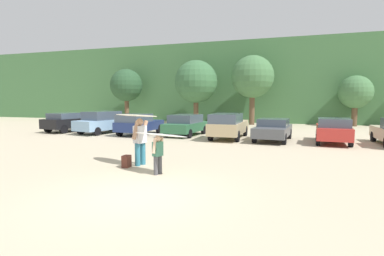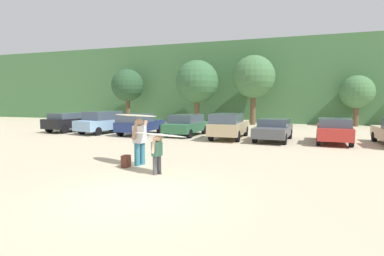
# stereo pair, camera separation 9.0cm
# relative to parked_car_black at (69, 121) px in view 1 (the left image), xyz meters

# --- Properties ---
(ground_plane) EXTENTS (120.00, 120.00, 0.00)m
(ground_plane) POSITION_rel_parked_car_black_xyz_m (12.97, -12.72, -0.80)
(ground_plane) COLOR #C1B293
(hillside_ridge) EXTENTS (108.00, 12.00, 8.94)m
(hillside_ridge) POSITION_rel_parked_car_black_xyz_m (12.97, 19.78, 3.67)
(hillside_ridge) COLOR #427042
(hillside_ridge) RESTS_ON ground_plane
(tree_far_left) EXTENTS (3.68, 3.68, 6.02)m
(tree_far_left) POSITION_rel_parked_car_black_xyz_m (-1.58, 11.46, 3.34)
(tree_far_left) COLOR brown
(tree_far_left) RESTS_ON ground_plane
(tree_center_left) EXTENTS (4.44, 4.44, 6.61)m
(tree_center_left) POSITION_rel_parked_car_black_xyz_m (7.01, 10.91, 3.56)
(tree_center_left) COLOR brown
(tree_center_left) RESTS_ON ground_plane
(tree_center) EXTENTS (4.22, 4.22, 6.90)m
(tree_center) POSITION_rel_parked_car_black_xyz_m (12.77, 11.36, 3.96)
(tree_center) COLOR brown
(tree_center) RESTS_ON ground_plane
(tree_right) EXTENTS (3.09, 3.09, 4.78)m
(tree_right) POSITION_rel_parked_car_black_xyz_m (22.21, 12.50, 2.40)
(tree_right) COLOR brown
(tree_right) RESTS_ON ground_plane
(parked_car_black) EXTENTS (2.44, 4.34, 1.48)m
(parked_car_black) POSITION_rel_parked_car_black_xyz_m (0.00, 0.00, 0.00)
(parked_car_black) COLOR black
(parked_car_black) RESTS_ON ground_plane
(parked_car_sky_blue) EXTENTS (2.56, 4.73, 1.64)m
(parked_car_sky_blue) POSITION_rel_parked_car_black_xyz_m (3.24, -0.13, 0.05)
(parked_car_sky_blue) COLOR #84ADD1
(parked_car_sky_blue) RESTS_ON ground_plane
(parked_car_navy) EXTENTS (2.05, 4.08, 1.52)m
(parked_car_navy) POSITION_rel_parked_car_black_xyz_m (6.30, -0.32, 0.01)
(parked_car_navy) COLOR navy
(parked_car_navy) RESTS_ON ground_plane
(parked_car_forest_green) EXTENTS (2.17, 4.17, 1.47)m
(parked_car_forest_green) POSITION_rel_parked_car_black_xyz_m (9.61, 0.44, -0.02)
(parked_car_forest_green) COLOR #2D6642
(parked_car_forest_green) RESTS_ON ground_plane
(parked_car_tan) EXTENTS (1.86, 4.75, 1.65)m
(parked_car_tan) POSITION_rel_parked_car_black_xyz_m (12.82, -0.41, 0.07)
(parked_car_tan) COLOR tan
(parked_car_tan) RESTS_ON ground_plane
(parked_car_dark_gray) EXTENTS (2.20, 4.41, 1.34)m
(parked_car_dark_gray) POSITION_rel_parked_car_black_xyz_m (15.62, -0.45, -0.09)
(parked_car_dark_gray) COLOR #4C4F54
(parked_car_dark_gray) RESTS_ON ground_plane
(parked_car_red) EXTENTS (2.03, 4.21, 1.47)m
(parked_car_red) POSITION_rel_parked_car_black_xyz_m (18.98, -0.51, -0.04)
(parked_car_red) COLOR #B72D28
(parked_car_red) RESTS_ON ground_plane
(person_adult) EXTENTS (0.42, 0.89, 1.80)m
(person_adult) POSITION_rel_parked_car_black_xyz_m (11.26, -9.34, 0.22)
(person_adult) COLOR teal
(person_adult) RESTS_ON ground_plane
(person_child) EXTENTS (0.30, 0.59, 1.30)m
(person_child) POSITION_rel_parked_car_black_xyz_m (12.51, -10.44, -0.06)
(person_child) COLOR #4C4C51
(person_child) RESTS_ON ground_plane
(surfboard_cream) EXTENTS (2.40, 1.48, 0.11)m
(surfboard_cream) POSITION_rel_parked_car_black_xyz_m (11.12, -9.41, 1.12)
(surfboard_cream) COLOR beige
(surfboard_white) EXTENTS (2.35, 1.30, 0.15)m
(surfboard_white) POSITION_rel_parked_car_black_xyz_m (12.57, -10.36, 0.54)
(surfboard_white) COLOR white
(backpack_dropped) EXTENTS (0.24, 0.34, 0.45)m
(backpack_dropped) POSITION_rel_parked_car_black_xyz_m (10.95, -9.84, -0.57)
(backpack_dropped) COLOR #592D23
(backpack_dropped) RESTS_ON ground_plane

